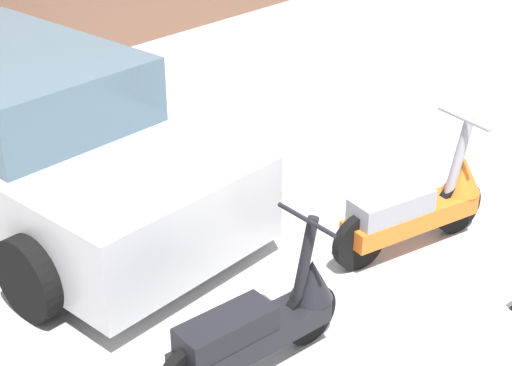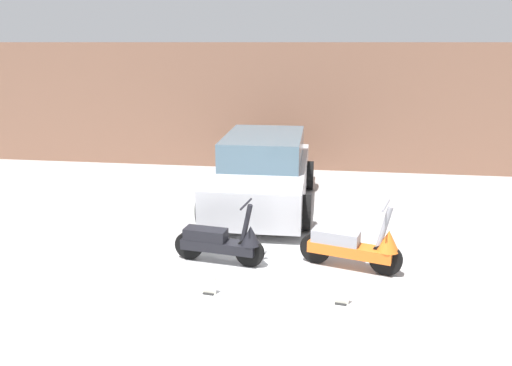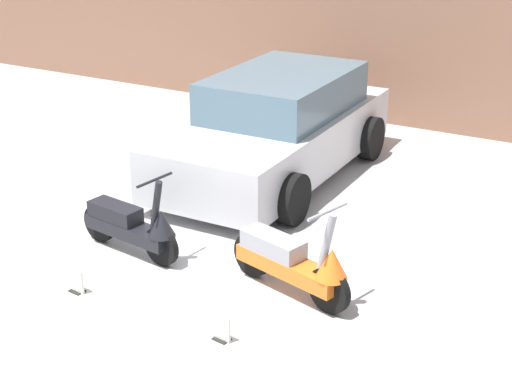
{
  "view_description": "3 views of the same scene",
  "coord_description": "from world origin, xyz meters",
  "px_view_note": "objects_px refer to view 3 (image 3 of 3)",
  "views": [
    {
      "loc": [
        -3.81,
        -1.9,
        3.62
      ],
      "look_at": [
        0.42,
        1.97,
        0.63
      ],
      "focal_mm": 55.0,
      "sensor_mm": 36.0,
      "label": 1
    },
    {
      "loc": [
        0.87,
        -6.25,
        3.4
      ],
      "look_at": [
        -0.39,
        2.59,
        0.87
      ],
      "focal_mm": 35.0,
      "sensor_mm": 36.0,
      "label": 2
    },
    {
      "loc": [
        4.59,
        -5.53,
        4.18
      ],
      "look_at": [
        0.37,
        1.96,
        0.74
      ],
      "focal_mm": 55.0,
      "sensor_mm": 36.0,
      "label": 3
    }
  ],
  "objects_px": {
    "scooter_front_left": "(133,225)",
    "placard_near_left_scooter": "(76,282)",
    "placard_near_right_scooter": "(221,329)",
    "scooter_front_right": "(294,262)",
    "car_rear_left": "(277,128)"
  },
  "relations": [
    {
      "from": "car_rear_left",
      "to": "scooter_front_left",
      "type": "bearing_deg",
      "value": -5.25
    },
    {
      "from": "scooter_front_right",
      "to": "placard_near_right_scooter",
      "type": "xyz_separation_m",
      "value": [
        -0.22,
        -1.1,
        -0.28
      ]
    },
    {
      "from": "scooter_front_left",
      "to": "placard_near_left_scooter",
      "type": "bearing_deg",
      "value": -81.16
    },
    {
      "from": "car_rear_left",
      "to": "placard_near_left_scooter",
      "type": "relative_size",
      "value": 17.05
    },
    {
      "from": "placard_near_left_scooter",
      "to": "placard_near_right_scooter",
      "type": "bearing_deg",
      "value": -0.83
    },
    {
      "from": "scooter_front_left",
      "to": "placard_near_right_scooter",
      "type": "height_order",
      "value": "scooter_front_left"
    },
    {
      "from": "scooter_front_left",
      "to": "car_rear_left",
      "type": "xyz_separation_m",
      "value": [
        0.24,
        3.09,
        0.35
      ]
    },
    {
      "from": "scooter_front_left",
      "to": "car_rear_left",
      "type": "distance_m",
      "value": 3.12
    },
    {
      "from": "placard_near_right_scooter",
      "to": "scooter_front_right",
      "type": "bearing_deg",
      "value": 78.93
    },
    {
      "from": "placard_near_left_scooter",
      "to": "placard_near_right_scooter",
      "type": "xyz_separation_m",
      "value": [
        1.83,
        -0.03,
        0.0
      ]
    },
    {
      "from": "scooter_front_left",
      "to": "scooter_front_right",
      "type": "relative_size",
      "value": 0.95
    },
    {
      "from": "scooter_front_left",
      "to": "placard_near_right_scooter",
      "type": "bearing_deg",
      "value": -21.32
    },
    {
      "from": "scooter_front_right",
      "to": "car_rear_left",
      "type": "relative_size",
      "value": 0.35
    },
    {
      "from": "placard_near_left_scooter",
      "to": "scooter_front_left",
      "type": "bearing_deg",
      "value": 90.79
    },
    {
      "from": "scooter_front_right",
      "to": "placard_near_left_scooter",
      "type": "bearing_deg",
      "value": -136.85
    }
  ]
}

